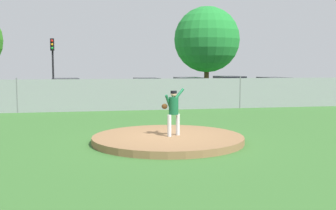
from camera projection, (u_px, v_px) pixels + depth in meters
ground_plane at (144, 119)px, 19.51m from camera, size 80.00×80.00×0.00m
asphalt_strip at (127, 103)px, 27.81m from camera, size 44.00×7.00×0.01m
pitchers_mound at (168, 139)px, 13.64m from camera, size 5.08×5.08×0.22m
pitcher_youth at (173, 108)px, 13.53m from camera, size 0.80×0.35×1.60m
baseball at (170, 131)px, 14.49m from camera, size 0.07×0.07×0.07m
chainlink_fence at (134, 95)px, 23.32m from camera, size 32.19×0.07×1.92m
parked_car_charcoal at (229, 89)px, 29.49m from camera, size 2.05×4.22×1.82m
parked_car_teal at (146, 91)px, 28.41m from camera, size 1.82×4.54×1.72m
parked_car_burgundy at (66, 92)px, 26.83m from camera, size 2.19×4.22×1.75m
parked_car_champagne at (274, 90)px, 29.44m from camera, size 1.96×4.55×1.74m
parked_car_navy at (188, 90)px, 28.89m from camera, size 1.87×4.70×1.75m
traffic_cone_orange at (242, 96)px, 31.34m from camera, size 0.40×0.40×0.55m
traffic_light_near at (53, 58)px, 30.26m from camera, size 0.28×0.46×4.58m
tree_tall_centre at (207, 40)px, 35.67m from camera, size 5.77×5.77×7.75m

